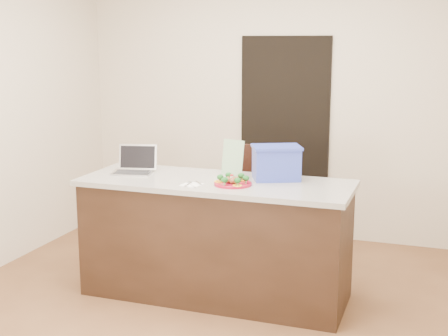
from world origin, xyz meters
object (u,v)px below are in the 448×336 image
(island, at_px, (216,238))
(laptop, at_px, (135,165))
(napkin, at_px, (192,185))
(yogurt_bottle, at_px, (232,180))
(plate, at_px, (233,184))
(blue_box, at_px, (276,163))
(chair, at_px, (255,199))

(island, xyz_separation_m, laptop, (-0.71, 0.05, 0.52))
(napkin, xyz_separation_m, yogurt_bottle, (0.27, 0.11, 0.03))
(plate, distance_m, blue_box, 0.40)
(napkin, xyz_separation_m, chair, (0.21, 0.92, -0.32))
(plate, distance_m, chair, 0.89)
(chair, bearing_deg, laptop, -141.87)
(blue_box, distance_m, chair, 0.77)
(laptop, bearing_deg, plate, -23.50)
(island, xyz_separation_m, yogurt_bottle, (0.16, -0.09, 0.49))
(napkin, bearing_deg, plate, 19.85)
(island, distance_m, blue_box, 0.75)
(blue_box, xyz_separation_m, chair, (-0.32, 0.54, -0.45))
(yogurt_bottle, bearing_deg, blue_box, 45.94)
(laptop, xyz_separation_m, chair, (0.80, 0.66, -0.37))
(laptop, bearing_deg, island, -17.78)
(yogurt_bottle, bearing_deg, plate, -41.25)
(laptop, height_order, blue_box, blue_box)
(yogurt_bottle, relative_size, chair, 0.07)
(island, distance_m, laptop, 0.88)
(yogurt_bottle, bearing_deg, napkin, -156.94)
(laptop, bearing_deg, blue_box, -6.93)
(island, bearing_deg, yogurt_bottle, -29.60)
(napkin, distance_m, yogurt_bottle, 0.29)
(island, bearing_deg, plate, -30.68)
(plate, bearing_deg, chair, 95.22)
(napkin, xyz_separation_m, laptop, (-0.60, 0.26, 0.06))
(napkin, bearing_deg, yogurt_bottle, 23.06)
(blue_box, bearing_deg, plate, -156.13)
(blue_box, bearing_deg, chair, 96.26)
(island, relative_size, chair, 1.94)
(napkin, bearing_deg, blue_box, 36.01)
(yogurt_bottle, height_order, chair, chair)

